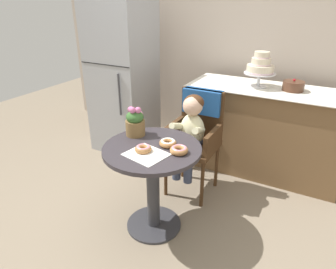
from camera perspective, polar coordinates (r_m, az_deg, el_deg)
name	(u,v)px	position (r m, az deg, el deg)	size (l,w,h in m)	color
ground_plane	(154,225)	(2.58, -2.68, -16.78)	(8.00, 8.00, 0.00)	gray
back_wall	(236,31)	(3.65, 12.76, 18.62)	(4.80, 0.10, 2.70)	#B2A393
cafe_table	(153,172)	(2.27, -2.93, -7.15)	(0.72, 0.72, 0.72)	#332D33
wicker_chair	(198,126)	(2.74, 5.66, 1.68)	(0.42, 0.45, 0.95)	#472D19
seated_child	(191,128)	(2.59, 4.33, 1.27)	(0.27, 0.32, 0.73)	beige
paper_napkin	(146,154)	(2.07, -4.16, -3.80)	(0.27, 0.23, 0.00)	white
donut_front	(168,143)	(2.17, -0.03, -1.56)	(0.13, 0.13, 0.05)	#AD7542
donut_mid	(143,148)	(2.10, -4.73, -2.66)	(0.12, 0.12, 0.04)	#AD7542
donut_side	(179,150)	(2.07, 2.11, -2.91)	(0.13, 0.13, 0.05)	#AD7542
flower_vase	(135,122)	(2.33, -6.25, 2.35)	(0.15, 0.16, 0.24)	brown
display_counter	(264,131)	(3.23, 17.79, 0.70)	(1.56, 0.62, 0.90)	brown
tiered_cake_stand	(260,67)	(3.06, 17.15, 12.22)	(0.30, 0.30, 0.34)	silver
round_layer_cake	(293,86)	(3.08, 22.71, 8.51)	(0.20, 0.20, 0.11)	#4C2D1E
refrigerator	(123,78)	(3.54, -8.54, 10.50)	(0.64, 0.63, 1.70)	#9EA0A5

